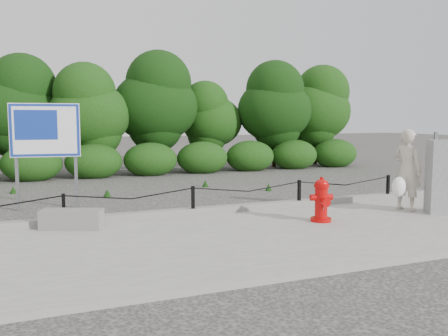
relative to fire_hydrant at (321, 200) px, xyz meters
name	(u,v)px	position (x,y,z in m)	size (l,w,h in m)	color
ground	(193,219)	(-2.09, 1.48, -0.49)	(90.00, 90.00, 0.00)	#2D2B28
sidewalk	(232,240)	(-2.09, -0.52, -0.45)	(14.00, 4.00, 0.08)	gray
curb	(192,211)	(-2.09, 1.53, -0.34)	(14.00, 0.22, 0.14)	slate
chain_barrier	(193,197)	(-2.09, 1.48, -0.03)	(10.06, 0.06, 0.60)	black
treeline	(134,107)	(-1.41, 10.42, 1.99)	(20.22, 3.53, 4.52)	black
fire_hydrant	(321,200)	(0.00, 0.00, 0.00)	(0.46, 0.48, 0.85)	#BD0707
pedestrian	(407,171)	(2.29, 0.23, 0.45)	(0.80, 0.73, 1.75)	#B6AE9C
concrete_block	(72,219)	(-4.48, 1.18, -0.24)	(1.08, 0.38, 0.35)	slate
utility_cabinet	(442,177)	(2.73, -0.30, 0.36)	(0.66, 0.52, 1.69)	gray
advertising_sign	(45,135)	(-4.80, 3.68, 1.19)	(1.48, 0.30, 2.38)	slate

